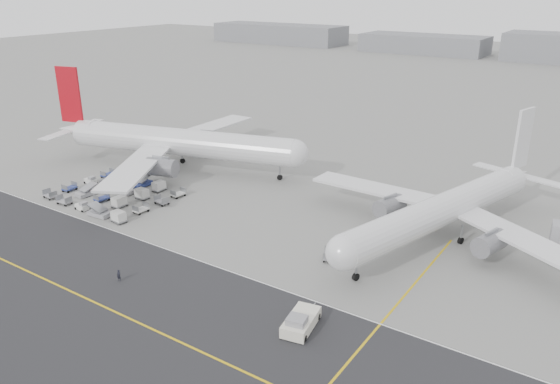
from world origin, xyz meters
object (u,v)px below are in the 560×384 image
Objects in this scene: airliner_b at (446,208)px; pushback_tug at (301,322)px; ground_crew_a at (119,275)px; airliner_a at (175,142)px.

airliner_b reaches higher than pushback_tug.
ground_crew_a is (-32.31, -37.73, -4.26)m from airliner_b.
airliner_a is 34.63× the size of ground_crew_a.
airliner_a is 64.62m from pushback_tug.
airliner_b is 49.85m from ground_crew_a.
pushback_tug is (-6.03, -33.36, -4.16)m from airliner_b.
airliner_b is at bearing 38.49° from ground_crew_a.
airliner_b is (59.82, -2.09, -0.86)m from airliner_a.
airliner_b is 6.09× the size of pushback_tug.
airliner_a reaches higher than airliner_b.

